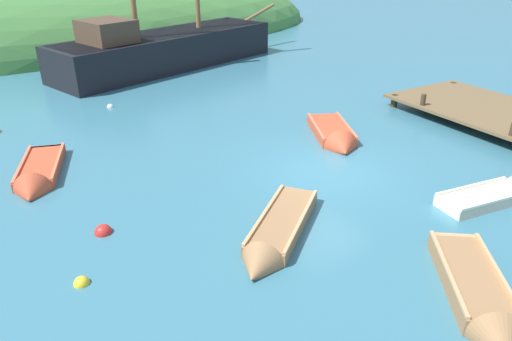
# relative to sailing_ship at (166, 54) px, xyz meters

# --- Properties ---
(ground_plane) EXTENTS (120.00, 120.00, 0.00)m
(ground_plane) POSITION_rel_sailing_ship_xyz_m (-0.70, -15.37, -0.73)
(ground_plane) COLOR teal
(dock) EXTENTS (4.49, 7.71, 1.58)m
(dock) POSITION_rel_sailing_ship_xyz_m (7.69, -15.37, -0.30)
(dock) COLOR brown
(dock) RESTS_ON ground
(sailing_ship) EXTENTS (15.81, 7.41, 11.71)m
(sailing_ship) POSITION_rel_sailing_ship_xyz_m (0.00, 0.00, 0.00)
(sailing_ship) COLOR black
(sailing_ship) RESTS_ON ground
(rowboat_outer_right) EXTENTS (2.98, 3.49, 1.03)m
(rowboat_outer_right) POSITION_rel_sailing_ship_xyz_m (-1.96, -21.69, -0.59)
(rowboat_outer_right) COLOR #9E7047
(rowboat_outer_right) RESTS_ON ground
(rowboat_far) EXTENTS (3.62, 3.23, 0.98)m
(rowboat_far) POSITION_rel_sailing_ship_xyz_m (-4.18, -17.78, -0.62)
(rowboat_far) COLOR #9E7047
(rowboat_far) RESTS_ON ground
(rowboat_outer_left) EXTENTS (2.10, 3.71, 1.07)m
(rowboat_outer_left) POSITION_rel_sailing_ship_xyz_m (-8.56, -11.40, -0.64)
(rowboat_outer_left) COLOR #C64C2D
(rowboat_outer_left) RESTS_ON ground
(rowboat_center) EXTENTS (3.34, 1.36, 0.91)m
(rowboat_center) POSITION_rel_sailing_ship_xyz_m (2.17, -19.26, -0.63)
(rowboat_center) COLOR beige
(rowboat_center) RESTS_ON ground
(rowboat_near_dock) EXTENTS (2.53, 3.61, 1.17)m
(rowboat_near_dock) POSITION_rel_sailing_ship_xyz_m (1.13, -13.55, -0.62)
(rowboat_near_dock) COLOR #C64C2D
(rowboat_near_dock) RESTS_ON ground
(buoy_red) EXTENTS (0.44, 0.44, 0.44)m
(buoy_red) POSITION_rel_sailing_ship_xyz_m (-7.63, -15.31, -0.73)
(buoy_red) COLOR red
(buoy_red) RESTS_ON ground
(buoy_white) EXTENTS (0.29, 0.29, 0.29)m
(buoy_white) POSITION_rel_sailing_ship_xyz_m (-4.80, -5.60, -0.73)
(buoy_white) COLOR white
(buoy_white) RESTS_ON ground
(buoy_yellow) EXTENTS (0.34, 0.34, 0.34)m
(buoy_yellow) POSITION_rel_sailing_ship_xyz_m (-8.53, -17.01, -0.73)
(buoy_yellow) COLOR yellow
(buoy_yellow) RESTS_ON ground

